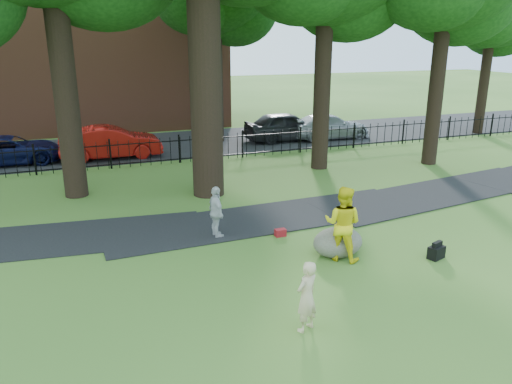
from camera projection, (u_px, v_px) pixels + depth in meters
name	position (u px, v px, depth m)	size (l,w,h in m)	color
ground	(286.00, 278.00, 11.86)	(120.00, 120.00, 0.00)	#365E21
footpath	(266.00, 219.00, 15.68)	(36.00, 2.60, 0.03)	black
street	(164.00, 145.00, 26.17)	(80.00, 7.00, 0.02)	black
iron_fence	(179.00, 150.00, 22.41)	(44.00, 0.04, 1.20)	black
brick_building	(69.00, 27.00, 30.20)	(18.00, 8.00, 12.00)	brown
woman	(307.00, 296.00, 9.56)	(0.53, 0.35, 1.46)	beige
man	(343.00, 224.00, 12.58)	(0.95, 0.74, 1.95)	yellow
pedestrian	(216.00, 212.00, 14.03)	(0.88, 0.37, 1.50)	#BBBBC0
boulder	(338.00, 240.00, 13.03)	(1.35, 1.02, 0.79)	slate
backpack	(436.00, 252.00, 12.85)	(0.44, 0.27, 0.33)	black
red_bag	(280.00, 233.00, 14.29)	(0.31, 0.19, 0.21)	maroon
red_sedan	(111.00, 142.00, 23.18)	(1.60, 4.59, 1.51)	#9D110C
navy_van	(10.00, 150.00, 22.22)	(2.09, 4.53, 1.26)	#0B0F37
grey_car	(286.00, 126.00, 27.13)	(1.86, 4.63, 1.58)	black
silver_car	(329.00, 127.00, 27.71)	(1.88, 4.63, 1.34)	#989AA0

